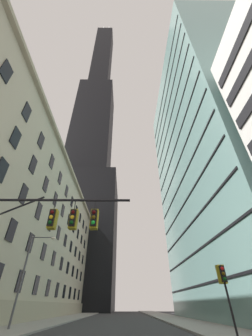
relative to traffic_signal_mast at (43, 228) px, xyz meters
name	(u,v)px	position (x,y,z in m)	size (l,w,h in m)	color
station_building	(23,229)	(-14.13, 25.69, 8.17)	(13.71, 68.38, 26.47)	#B2A88E
dark_skyscraper	(90,151)	(-13.78, 70.06, 63.39)	(28.77, 28.77, 223.93)	black
glass_office_midrise	(211,154)	(21.98, 21.59, 22.28)	(15.28, 35.54, 54.64)	gray
traffic_signal_mast	(43,228)	(0.00, 0.00, 0.00)	(8.30, 0.63, 6.71)	black
traffic_light_near_right	(223,278)	(10.29, 3.59, -1.91)	(0.40, 0.63, 3.73)	black
street_lamppost	(28,268)	(-4.92, 10.73, -0.38)	(2.56, 0.32, 7.53)	#47474C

